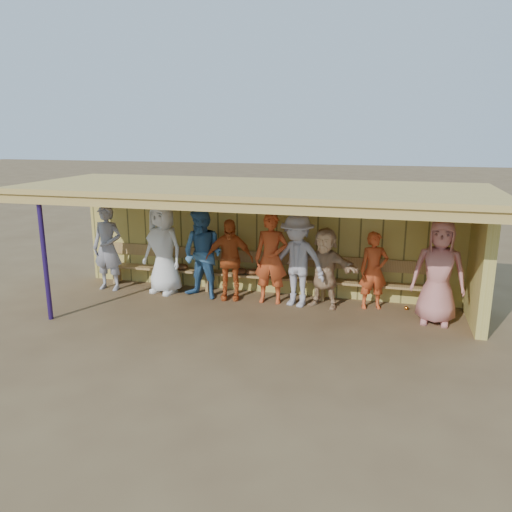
{
  "coord_description": "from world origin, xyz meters",
  "views": [
    {
      "loc": [
        2.49,
        -9.06,
        3.5
      ],
      "look_at": [
        0.0,
        0.35,
        1.05
      ],
      "focal_mm": 35.0,
      "sensor_mm": 36.0,
      "label": 1
    }
  ],
  "objects_px": {
    "player_b": "(163,249)",
    "player_extra": "(271,258)",
    "player_a": "(108,248)",
    "player_f": "(324,268)",
    "bench": "(265,271)",
    "player_e": "(297,260)",
    "player_g": "(374,271)",
    "player_h": "(439,272)",
    "player_d": "(229,259)",
    "player_c": "(203,254)"
  },
  "relations": [
    {
      "from": "player_b",
      "to": "player_extra",
      "type": "distance_m",
      "value": 2.43
    },
    {
      "from": "player_a",
      "to": "player_f",
      "type": "distance_m",
      "value": 4.83
    },
    {
      "from": "player_b",
      "to": "bench",
      "type": "xyz_separation_m",
      "value": [
        2.18,
        0.45,
        -0.47
      ]
    },
    {
      "from": "player_b",
      "to": "player_e",
      "type": "xyz_separation_m",
      "value": [
        2.98,
        -0.1,
        -0.04
      ]
    },
    {
      "from": "player_g",
      "to": "player_a",
      "type": "bearing_deg",
      "value": 166.35
    },
    {
      "from": "player_a",
      "to": "player_h",
      "type": "height_order",
      "value": "player_h"
    },
    {
      "from": "player_h",
      "to": "player_f",
      "type": "bearing_deg",
      "value": 176.2
    },
    {
      "from": "player_a",
      "to": "player_h",
      "type": "relative_size",
      "value": 0.98
    },
    {
      "from": "player_b",
      "to": "player_g",
      "type": "xyz_separation_m",
      "value": [
        4.5,
        0.14,
        -0.21
      ]
    },
    {
      "from": "player_g",
      "to": "player_h",
      "type": "distance_m",
      "value": 1.29
    },
    {
      "from": "player_e",
      "to": "player_h",
      "type": "relative_size",
      "value": 0.98
    },
    {
      "from": "player_a",
      "to": "player_g",
      "type": "distance_m",
      "value": 5.8
    },
    {
      "from": "player_h",
      "to": "player_g",
      "type": "bearing_deg",
      "value": 161.82
    },
    {
      "from": "player_b",
      "to": "bench",
      "type": "height_order",
      "value": "player_b"
    },
    {
      "from": "player_a",
      "to": "player_d",
      "type": "xyz_separation_m",
      "value": [
        2.83,
        0.07,
        -0.1
      ]
    },
    {
      "from": "player_c",
      "to": "player_g",
      "type": "distance_m",
      "value": 3.55
    },
    {
      "from": "player_c",
      "to": "player_e",
      "type": "distance_m",
      "value": 2.02
    },
    {
      "from": "player_a",
      "to": "player_extra",
      "type": "distance_m",
      "value": 3.73
    },
    {
      "from": "player_a",
      "to": "player_d",
      "type": "distance_m",
      "value": 2.83
    },
    {
      "from": "player_b",
      "to": "player_g",
      "type": "bearing_deg",
      "value": 16.4
    },
    {
      "from": "player_extra",
      "to": "bench",
      "type": "relative_size",
      "value": 0.25
    },
    {
      "from": "player_b",
      "to": "player_c",
      "type": "xyz_separation_m",
      "value": [
        0.96,
        -0.12,
        -0.04
      ]
    },
    {
      "from": "player_b",
      "to": "player_f",
      "type": "bearing_deg",
      "value": 14.25
    },
    {
      "from": "player_c",
      "to": "player_extra",
      "type": "distance_m",
      "value": 1.47
    },
    {
      "from": "player_c",
      "to": "player_g",
      "type": "relative_size",
      "value": 1.23
    },
    {
      "from": "bench",
      "to": "player_e",
      "type": "bearing_deg",
      "value": -34.28
    },
    {
      "from": "player_a",
      "to": "player_e",
      "type": "xyz_separation_m",
      "value": [
        4.28,
        0.01,
        -0.01
      ]
    },
    {
      "from": "player_c",
      "to": "player_f",
      "type": "relative_size",
      "value": 1.17
    },
    {
      "from": "player_extra",
      "to": "player_a",
      "type": "bearing_deg",
      "value": 177.15
    },
    {
      "from": "player_d",
      "to": "player_e",
      "type": "xyz_separation_m",
      "value": [
        1.46,
        -0.06,
        0.09
      ]
    },
    {
      "from": "player_c",
      "to": "player_extra",
      "type": "relative_size",
      "value": 1.02
    },
    {
      "from": "player_f",
      "to": "player_g",
      "type": "bearing_deg",
      "value": 24.08
    },
    {
      "from": "player_f",
      "to": "player_extra",
      "type": "xyz_separation_m",
      "value": [
        -1.1,
        -0.02,
        0.12
      ]
    },
    {
      "from": "player_h",
      "to": "player_c",
      "type": "bearing_deg",
      "value": -177.52
    },
    {
      "from": "player_h",
      "to": "player_extra",
      "type": "bearing_deg",
      "value": 179.65
    },
    {
      "from": "player_d",
      "to": "player_h",
      "type": "xyz_separation_m",
      "value": [
        4.14,
        -0.33,
        0.11
      ]
    },
    {
      "from": "player_b",
      "to": "player_c",
      "type": "relative_size",
      "value": 1.04
    },
    {
      "from": "player_a",
      "to": "player_b",
      "type": "bearing_deg",
      "value": 5.95
    },
    {
      "from": "player_c",
      "to": "player_e",
      "type": "xyz_separation_m",
      "value": [
        2.02,
        0.02,
        -0.01
      ]
    },
    {
      "from": "player_f",
      "to": "player_e",
      "type": "bearing_deg",
      "value": -157.62
    },
    {
      "from": "player_a",
      "to": "player_f",
      "type": "height_order",
      "value": "player_a"
    },
    {
      "from": "player_d",
      "to": "player_c",
      "type": "bearing_deg",
      "value": 177.4
    },
    {
      "from": "player_h",
      "to": "bench",
      "type": "height_order",
      "value": "player_h"
    },
    {
      "from": "player_g",
      "to": "player_h",
      "type": "height_order",
      "value": "player_h"
    },
    {
      "from": "player_d",
      "to": "bench",
      "type": "height_order",
      "value": "player_d"
    },
    {
      "from": "player_a",
      "to": "player_d",
      "type": "bearing_deg",
      "value": 2.63
    },
    {
      "from": "bench",
      "to": "player_d",
      "type": "bearing_deg",
      "value": -143.42
    },
    {
      "from": "player_e",
      "to": "player_f",
      "type": "distance_m",
      "value": 0.57
    },
    {
      "from": "player_a",
      "to": "player_b",
      "type": "relative_size",
      "value": 0.96
    },
    {
      "from": "player_d",
      "to": "player_f",
      "type": "distance_m",
      "value": 2.01
    }
  ]
}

